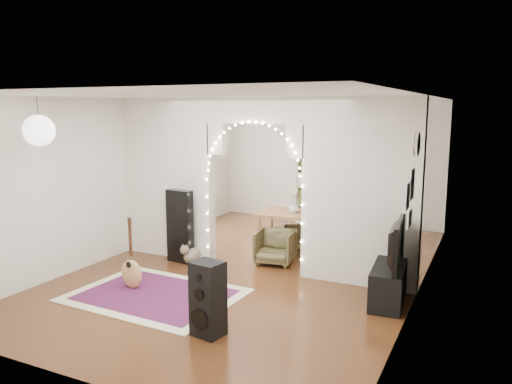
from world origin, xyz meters
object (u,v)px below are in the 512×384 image
at_px(dining_table, 294,217).
at_px(dining_chair_right, 295,237).
at_px(acoustic_guitar, 131,263).
at_px(floor_speaker, 208,299).
at_px(bookcase, 333,188).
at_px(media_console, 388,284).
at_px(dining_chair_left, 275,247).

distance_m(dining_table, dining_chair_right, 0.59).
distance_m(acoustic_guitar, floor_speaker, 1.92).
relative_size(floor_speaker, bookcase, 0.53).
relative_size(acoustic_guitar, media_console, 0.87).
distance_m(acoustic_guitar, dining_table, 2.95).
distance_m(dining_chair_left, dining_chair_right, 0.95).
height_order(dining_chair_left, dining_chair_right, dining_chair_left).
xyz_separation_m(dining_table, dining_chair_left, (-0.09, -0.60, -0.40)).
bearing_deg(dining_chair_right, bookcase, 73.27).
relative_size(floor_speaker, dining_chair_right, 1.80).
distance_m(dining_table, dining_chair_left, 0.73).
bearing_deg(floor_speaker, media_console, 58.13).
bearing_deg(dining_table, acoustic_guitar, -123.01).
bearing_deg(bookcase, media_console, -69.17).
bearing_deg(dining_chair_right, floor_speaker, -100.40).
distance_m(floor_speaker, dining_chair_right, 3.72).
distance_m(media_console, dining_table, 2.48).
xyz_separation_m(acoustic_guitar, dining_chair_left, (1.37, 1.95, -0.10)).
distance_m(floor_speaker, dining_table, 3.37).
distance_m(acoustic_guitar, bookcase, 5.30).
distance_m(floor_speaker, media_console, 2.48).
xyz_separation_m(acoustic_guitar, dining_table, (1.45, 2.55, 0.30)).
relative_size(floor_speaker, dining_chair_left, 1.39).
xyz_separation_m(floor_speaker, bookcase, (-0.38, 5.90, 0.39)).
height_order(media_console, dining_chair_left, dining_chair_left).
height_order(floor_speaker, media_console, floor_speaker).
bearing_deg(media_console, bookcase, 111.64).
bearing_deg(acoustic_guitar, dining_chair_left, 66.20).
height_order(bookcase, dining_chair_right, bookcase).
bearing_deg(media_console, dining_table, 137.40).
xyz_separation_m(media_console, dining_chair_right, (-2.03, 1.84, -0.03)).
distance_m(acoustic_guitar, dining_chair_right, 3.20).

